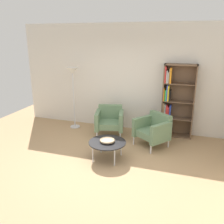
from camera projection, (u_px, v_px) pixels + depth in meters
ground_plane at (98, 169)px, 4.84m from camera, size 8.32×8.32×0.00m
plaster_back_panel at (130, 78)px, 6.63m from camera, size 6.40×0.12×2.90m
bookshelf_tall at (174, 102)px, 6.22m from camera, size 0.80×0.30×1.90m
coffee_table_low at (107, 143)px, 5.13m from camera, size 0.80×0.80×0.40m
decorative_bowl at (107, 140)px, 5.11m from camera, size 0.32×0.32×0.05m
armchair_by_bookshelf at (153, 129)px, 5.77m from camera, size 0.95×0.94×0.78m
armchair_corner_red at (110, 120)px, 6.40m from camera, size 0.85×0.80×0.78m
floor_lamp_torchiere at (73, 78)px, 6.64m from camera, size 0.32×0.32×1.74m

